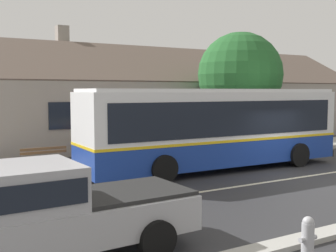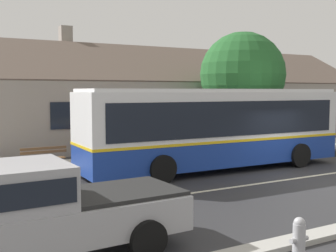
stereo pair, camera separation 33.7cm
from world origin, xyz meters
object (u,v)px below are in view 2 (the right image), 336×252
Objects in this scene: bench_down_street at (135,151)px; street_tree_primary at (241,79)px; transit_bus at (216,127)px; bench_by_building at (43,160)px; bus_stop_sign at (291,121)px; fire_hydrant at (299,238)px; pickup_truck_silver at (33,210)px.

street_tree_primary is at bearing 10.75° from bench_down_street.
transit_bus is 7.51× the size of bench_down_street.
transit_bus reaches higher than bench_down_street.
bench_by_building is 0.72× the size of bus_stop_sign.
fire_hydrant is at bearing -99.04° from bench_down_street.
bench_down_street is 0.24× the size of street_tree_primary.
bench_by_building is 10.92m from fire_hydrant.
street_tree_primary is at bearing 37.64° from pickup_truck_silver.
bus_stop_sign is at bearing -53.16° from street_tree_primary.
street_tree_primary is (13.15, 10.15, 2.88)m from pickup_truck_silver.
pickup_truck_silver is 8.52m from bench_by_building.
bench_down_street is at bearing 55.02° from pickup_truck_silver.
bus_stop_sign is at bearing -5.46° from bench_down_street.
bus_stop_sign is at bearing 45.05° from fire_hydrant.
bus_stop_sign is (6.34, 2.09, -0.12)m from transit_bus.
street_tree_primary is 2.65× the size of bus_stop_sign.
pickup_truck_silver reaches higher than bench_by_building.
bench_down_street is at bearing 80.96° from fire_hydrant.
bench_down_street is at bearing -169.25° from street_tree_primary.
fire_hydrant is at bearing -134.95° from bus_stop_sign.
transit_bus is 9.32m from fire_hydrant.
transit_bus is at bearing -20.30° from bench_by_building.
bench_by_building is (2.04, 8.27, -0.41)m from pickup_truck_silver.
street_tree_primary is (6.98, 1.33, 3.30)m from bench_down_street.
street_tree_primary is at bearing 126.84° from bus_stop_sign.
transit_bus is 6.69m from street_tree_primary.
fire_hydrant is at bearing -77.61° from bench_by_building.
transit_bus is 13.59× the size of fire_hydrant.
bus_stop_sign is at bearing 28.45° from pickup_truck_silver.
pickup_truck_silver is 10.77m from bench_down_street.
transit_bus is at bearing -161.75° from bus_stop_sign.
transit_bus is 3.87m from bench_down_street.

